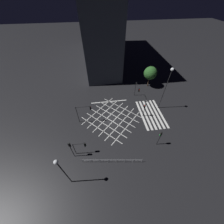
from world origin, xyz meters
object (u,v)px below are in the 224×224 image
(traffic_light_sw_cross, at_px, (160,136))
(traffic_light_median_south, at_px, (144,108))
(street_lamp_east, at_px, (61,168))
(street_tree_near, at_px, (150,73))
(traffic_light_median_north, at_px, (84,111))
(traffic_light_se_main, at_px, (137,89))
(traffic_light_nw_cross, at_px, (81,146))
(traffic_light_nw_main, at_px, (71,147))
(street_lamp_west, at_px, (169,80))

(traffic_light_sw_cross, xyz_separation_m, traffic_light_median_south, (7.41, 0.32, -0.35))
(street_lamp_east, relative_size, street_tree_near, 1.32)
(traffic_light_median_north, distance_m, street_lamp_east, 12.34)
(traffic_light_median_south, bearing_deg, traffic_light_se_main, -90.65)
(traffic_light_se_main, height_order, traffic_light_nw_cross, traffic_light_se_main)
(traffic_light_nw_main, bearing_deg, traffic_light_median_south, -63.02)
(traffic_light_median_south, bearing_deg, street_lamp_east, 38.00)
(traffic_light_se_main, bearing_deg, traffic_light_sw_cross, 1.07)
(traffic_light_nw_cross, height_order, street_lamp_west, street_lamp_west)
(street_lamp_west, xyz_separation_m, street_tree_near, (9.30, -0.45, -3.74))
(traffic_light_median_south, bearing_deg, traffic_light_median_north, -0.60)
(traffic_light_nw_cross, bearing_deg, traffic_light_median_south, 28.25)
(traffic_light_se_main, bearing_deg, street_tree_near, 136.39)
(traffic_light_median_south, height_order, traffic_light_nw_main, traffic_light_nw_main)
(street_lamp_east, relative_size, street_lamp_west, 0.76)
(traffic_light_median_north, xyz_separation_m, street_tree_near, (11.23, -17.86, 0.76))
(street_lamp_east, bearing_deg, traffic_light_nw_cross, -19.79)
(street_tree_near, bearing_deg, traffic_light_nw_cross, 135.12)
(street_tree_near, bearing_deg, traffic_light_median_south, 155.90)
(traffic_light_median_south, distance_m, street_tree_near, 12.56)
(traffic_light_median_north, bearing_deg, street_lamp_east, -100.85)
(traffic_light_sw_cross, relative_size, traffic_light_nw_main, 0.93)
(traffic_light_sw_cross, bearing_deg, traffic_light_median_south, -87.52)
(traffic_light_se_main, distance_m, traffic_light_median_north, 14.16)
(traffic_light_nw_main, height_order, street_lamp_west, street_lamp_west)
(traffic_light_nw_main, bearing_deg, traffic_light_median_north, -15.30)
(street_lamp_west, bearing_deg, street_lamp_east, 125.09)
(traffic_light_sw_cross, distance_m, traffic_light_nw_cross, 13.74)
(traffic_light_median_south, xyz_separation_m, street_lamp_west, (2.07, -4.63, 5.36))
(street_tree_near, bearing_deg, traffic_light_se_main, 136.39)
(traffic_light_se_main, relative_size, street_lamp_east, 0.54)
(traffic_light_se_main, distance_m, street_lamp_east, 23.55)
(traffic_light_sw_cross, height_order, street_lamp_east, street_lamp_east)
(traffic_light_nw_cross, height_order, street_lamp_east, street_lamp_east)
(traffic_light_se_main, height_order, traffic_light_median_north, traffic_light_median_north)
(traffic_light_sw_cross, distance_m, street_lamp_east, 16.23)
(traffic_light_sw_cross, xyz_separation_m, traffic_light_se_main, (13.52, 0.25, 0.25))
(traffic_light_median_south, relative_size, street_lamp_east, 0.45)
(traffic_light_median_north, height_order, street_lamp_west, street_lamp_west)
(street_lamp_west, bearing_deg, street_tree_near, -2.79)
(traffic_light_median_north, xyz_separation_m, traffic_light_nw_main, (-7.71, 2.11, -0.30))
(traffic_light_median_south, xyz_separation_m, traffic_light_nw_main, (-7.58, 14.88, 0.56))
(traffic_light_se_main, height_order, street_lamp_west, street_lamp_west)
(traffic_light_median_north, height_order, street_tree_near, street_tree_near)
(traffic_light_median_south, relative_size, traffic_light_nw_main, 0.81)
(traffic_light_nw_cross, height_order, traffic_light_median_south, traffic_light_median_south)
(traffic_light_nw_cross, distance_m, traffic_light_median_south, 15.23)
(traffic_light_se_main, relative_size, street_lamp_west, 0.40)
(traffic_light_se_main, xyz_separation_m, traffic_light_nw_main, (-13.68, 14.95, -0.04))
(traffic_light_se_main, xyz_separation_m, traffic_light_nw_cross, (-13.31, 13.48, -0.73))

